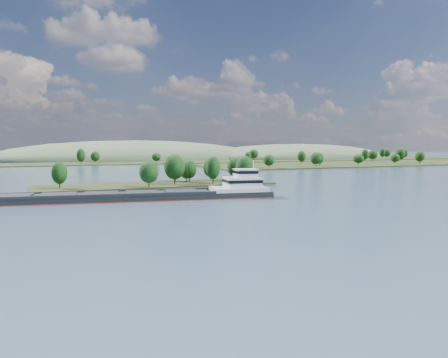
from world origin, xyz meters
name	(u,v)px	position (x,y,z in m)	size (l,w,h in m)	color
ground	(208,202)	(0.00, 120.00, 0.00)	(1800.00, 1800.00, 0.00)	#314456
tree_island	(175,175)	(8.06, 178.58, 4.02)	(100.00, 32.65, 13.90)	black
right_bank	(376,163)	(231.55, 299.68, 0.96)	(320.00, 90.00, 14.84)	black
back_shoreline	(101,163)	(7.84, 399.77, 0.64)	(900.00, 60.00, 14.55)	black
hill_east	(297,158)	(260.00, 470.00, 0.00)	(260.00, 140.00, 36.00)	#43553A
hill_west	(135,159)	(60.00, 500.00, 0.00)	(320.00, 160.00, 44.00)	#43553A
cargo_barge	(150,194)	(-14.31, 134.26, 1.60)	(94.21, 25.98, 12.66)	black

